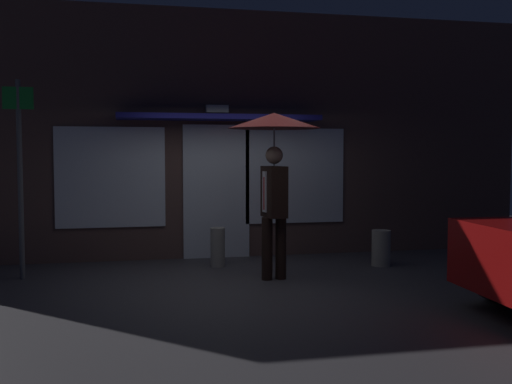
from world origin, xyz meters
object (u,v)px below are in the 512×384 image
sidewalk_bollard (218,247)px  sidewalk_bollard_2 (381,248)px  street_sign_post (20,168)px  person_with_umbrella (274,144)px

sidewalk_bollard → sidewalk_bollard_2: bearing=-10.4°
street_sign_post → sidewalk_bollard: (2.77, 0.32, -1.23)m
street_sign_post → sidewalk_bollard_2: bearing=-1.5°
sidewalk_bollard_2 → sidewalk_bollard: bearing=169.6°
person_with_umbrella → street_sign_post: 3.49m
person_with_umbrella → sidewalk_bollard: (-0.61, 1.09, -1.55)m
street_sign_post → sidewalk_bollard: 3.05m
person_with_umbrella → sidewalk_bollard: size_ratio=3.81×
sidewalk_bollard_2 → person_with_umbrella: bearing=-161.2°
sidewalk_bollard_2 → street_sign_post: bearing=178.5°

